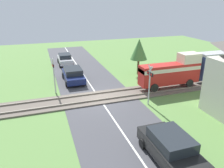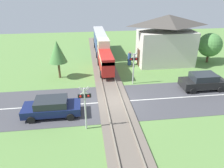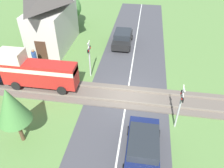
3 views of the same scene
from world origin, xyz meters
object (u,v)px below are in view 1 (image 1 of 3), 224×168
train (207,67)px  car_far_side (170,147)px  car_behind_queue (65,59)px  crossing_signal_west_approach (54,71)px  crossing_signal_east_approach (150,80)px  car_near_crossing (73,74)px  pedestrian_by_station (210,91)px

train → car_far_side: bearing=-47.7°
car_behind_queue → crossing_signal_west_approach: bearing=-12.3°
train → crossing_signal_west_approach: size_ratio=4.21×
crossing_signal_west_approach → crossing_signal_east_approach: (4.99, 7.09, 0.00)m
car_near_crossing → crossing_signal_east_approach: crossing_signal_east_approach is taller
train → car_near_crossing: size_ratio=3.19×
crossing_signal_east_approach → car_behind_queue: bearing=-161.2°
car_near_crossing → crossing_signal_west_approach: 3.64m
car_far_side → car_near_crossing: bearing=-168.5°
pedestrian_by_station → crossing_signal_west_approach: bearing=-114.5°
car_behind_queue → pedestrian_by_station: 18.70m
car_far_side → car_behind_queue: (-21.18, -2.88, -0.07)m
car_near_crossing → crossing_signal_east_approach: bearing=33.2°
car_near_crossing → crossing_signal_west_approach: (2.62, -2.11, 1.39)m
crossing_signal_east_approach → pedestrian_by_station: (0.77, 5.56, -1.35)m
crossing_signal_east_approach → pedestrian_by_station: crossing_signal_east_approach is taller
car_behind_queue → crossing_signal_east_approach: crossing_signal_east_approach is taller
train → crossing_signal_west_approach: bearing=-99.5°
train → car_far_side: (9.00, -9.88, -1.04)m
car_near_crossing → crossing_signal_east_approach: (7.61, 4.99, 1.39)m
train → car_near_crossing: bearing=-111.9°
car_near_crossing → car_far_side: bearing=11.5°
train → crossing_signal_west_approach: 15.08m
car_near_crossing → crossing_signal_west_approach: crossing_signal_west_approach is taller
train → crossing_signal_east_approach: size_ratio=4.21×
car_behind_queue → pedestrian_by_station: (15.45, 10.54, 0.05)m
car_far_side → crossing_signal_east_approach: size_ratio=1.26×
train → pedestrian_by_station: 4.09m
car_behind_queue → crossing_signal_east_approach: size_ratio=1.13×
car_behind_queue → crossing_signal_west_approach: 10.01m
car_behind_queue → crossing_signal_west_approach: (9.69, -2.11, 1.40)m
crossing_signal_east_approach → car_near_crossing: bearing=-146.8°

